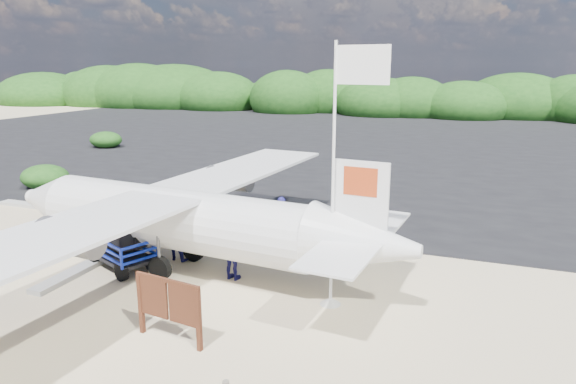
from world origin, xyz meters
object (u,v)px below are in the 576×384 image
at_px(signboard, 171,341).
at_px(aircraft_large, 533,178).
at_px(flagpole, 330,304).
at_px(crew_c, 233,253).
at_px(baggage_cart, 122,267).
at_px(crew_a, 281,220).
at_px(crew_b, 178,234).

xyz_separation_m(signboard, aircraft_large, (9.47, 22.06, 0.00)).
relative_size(flagpole, crew_c, 4.09).
distance_m(baggage_cart, aircraft_large, 23.04).
bearing_deg(signboard, crew_a, 97.94).
height_order(crew_a, aircraft_large, aircraft_large).
distance_m(baggage_cart, crew_a, 5.58).
bearing_deg(crew_a, flagpole, 131.29).
distance_m(crew_c, aircraft_large, 20.78).
bearing_deg(signboard, baggage_cart, 147.82).
bearing_deg(baggage_cart, crew_c, 29.55).
bearing_deg(aircraft_large, flagpole, 76.37).
distance_m(crew_a, crew_b, 3.72).
bearing_deg(flagpole, crew_b, 165.66).
relative_size(baggage_cart, signboard, 1.34).
bearing_deg(aircraft_large, baggage_cart, 59.85).
xyz_separation_m(flagpole, crew_a, (-2.96, 4.07, 0.86)).
relative_size(crew_a, crew_c, 1.03).
distance_m(signboard, crew_c, 3.78).
relative_size(baggage_cart, crew_c, 1.56).
height_order(crew_b, crew_c, crew_b).
bearing_deg(signboard, aircraft_large, 74.79).
bearing_deg(crew_b, aircraft_large, -116.61).
distance_m(baggage_cart, crew_c, 3.82).
bearing_deg(crew_c, baggage_cart, 14.20).
distance_m(baggage_cart, signboard, 5.10).
bearing_deg(crew_c, aircraft_large, -109.58).
relative_size(flagpole, crew_b, 3.86).
height_order(flagpole, signboard, flagpole).
bearing_deg(crew_a, aircraft_large, -117.19).
relative_size(baggage_cart, crew_b, 1.47).
height_order(crew_b, aircraft_large, aircraft_large).
distance_m(crew_b, aircraft_large, 21.30).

